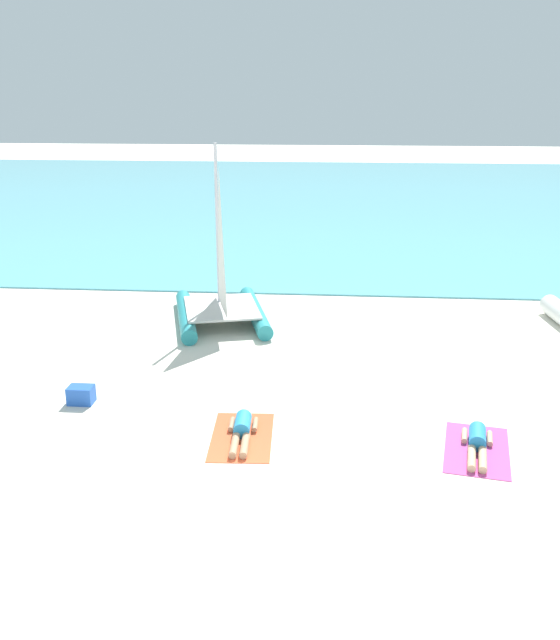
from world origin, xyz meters
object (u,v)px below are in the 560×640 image
Objects in this scene: sailboat_teal at (221,297)px; towel_right at (477,450)px; towel_left at (242,437)px; cooler_box at (81,395)px; sunbather_left at (242,429)px; sunbather_right at (477,441)px.

sailboat_teal is 8.67m from towel_right.
cooler_box reaches higher than towel_left.
cooler_box is at bearing 159.29° from sunbather_left.
towel_right is 7.72m from cooler_box.
cooler_box is (-7.61, 1.30, 0.17)m from towel_right.
towel_right is at bearing -64.27° from sailboat_teal.
cooler_box is at bearing 161.20° from towel_left.
sunbather_left is 4.20m from sunbather_right.
sunbather_right is at bearing -9.20° from cooler_box.
cooler_box reaches higher than sunbather_right.
cooler_box is at bearing -178.88° from sunbather_right.
sunbather_right is 3.13× the size of cooler_box.
towel_right is at bearing -9.69° from cooler_box.
cooler_box is (-3.42, 1.16, 0.17)m from towel_left.
sailboat_teal is at bearing 99.68° from sunbather_left.
sunbather_left reaches higher than towel_right.
towel_left is at bearing -90.00° from sunbather_left.
sunbather_right is (4.20, -0.14, 0.00)m from sunbather_left.
towel_left is at bearing -18.80° from cooler_box.
towel_right is (4.19, -0.20, -0.13)m from sunbather_left.
sailboat_teal is at bearing 69.31° from cooler_box.
sailboat_teal is 8.62m from sunbather_right.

